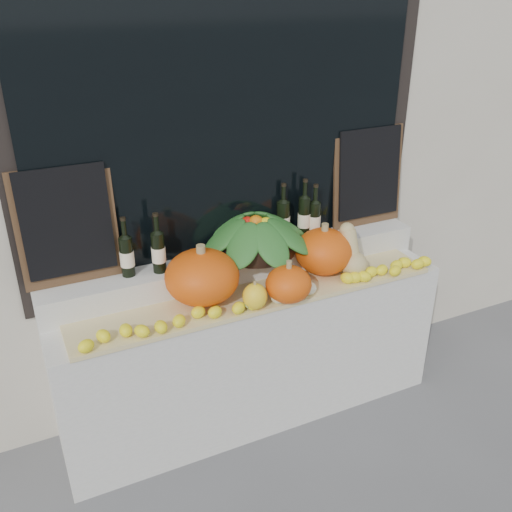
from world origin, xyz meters
TOP-DOWN VIEW (x-y plane):
  - storefront_facade at (0.00, 2.25)m, footprint 7.00×0.94m
  - display_sill at (0.00, 1.52)m, footprint 2.30×0.55m
  - rear_tier at (0.00, 1.68)m, footprint 2.30×0.25m
  - straw_bedding at (0.00, 1.40)m, footprint 2.10×0.32m
  - pumpkin_left at (-0.31, 1.47)m, footprint 0.47×0.47m
  - pumpkin_right at (0.46, 1.48)m, footprint 0.40×0.40m
  - pumpkin_center at (0.11, 1.28)m, footprint 0.26×0.26m
  - butternut_squash at (0.59, 1.40)m, footprint 0.16×0.22m
  - decorative_gourds at (0.03, 1.29)m, footprint 0.44×0.15m
  - lemon_heap at (0.00, 1.29)m, footprint 2.20×0.16m
  - produce_bowl at (0.10, 1.66)m, footprint 0.70×0.70m
  - wine_bottle_far_left at (-0.65, 1.68)m, footprint 0.08×0.08m
  - wine_bottle_near_left at (-0.48, 1.65)m, footprint 0.08×0.08m
  - wine_bottle_tall at (0.31, 1.73)m, footprint 0.08×0.08m
  - wine_bottle_near_right at (0.43, 1.69)m, footprint 0.08×0.08m
  - wine_bottle_far_right at (0.50, 1.67)m, footprint 0.08×0.08m
  - chalkboard_left at (-0.92, 1.74)m, footprint 0.50×0.08m
  - chalkboard_right at (0.92, 1.74)m, footprint 0.50×0.08m

SIDE VIEW (x-z plane):
  - display_sill at x=0.00m, z-range 0.00..0.88m
  - straw_bedding at x=0.00m, z-range 0.88..0.90m
  - lemon_heap at x=0.00m, z-range 0.91..0.97m
  - rear_tier at x=0.00m, z-range 0.88..1.04m
  - decorative_gourds at x=0.03m, z-range 0.88..1.04m
  - pumpkin_center at x=0.11m, z-range 0.91..1.10m
  - butternut_squash at x=0.59m, z-range 0.88..1.17m
  - pumpkin_right at x=0.46m, z-range 0.91..1.17m
  - pumpkin_left at x=-0.31m, z-range 0.91..1.20m
  - produce_bowl at x=0.10m, z-range 1.03..1.27m
  - wine_bottle_far_left at x=-0.65m, z-range 0.99..1.32m
  - wine_bottle_near_left at x=-0.48m, z-range 0.99..1.33m
  - wine_bottle_far_right at x=0.50m, z-range 0.99..1.33m
  - wine_bottle_tall at x=0.31m, z-range 0.99..1.35m
  - wine_bottle_near_right at x=0.43m, z-range 0.99..1.37m
  - chalkboard_left at x=-0.92m, z-range 1.05..1.67m
  - chalkboard_right at x=0.92m, z-range 1.05..1.67m
  - storefront_facade at x=0.00m, z-range 0.00..4.50m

